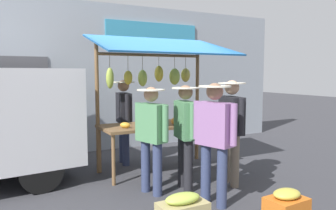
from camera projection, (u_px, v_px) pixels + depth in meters
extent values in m
plane|color=#38383D|center=(160.00, 170.00, 6.22)|extent=(40.00, 40.00, 0.00)
cube|color=#8C939E|center=(119.00, 77.00, 7.99)|extent=(9.00, 0.25, 3.40)
cube|color=teal|center=(153.00, 34.00, 8.14)|extent=(2.40, 0.06, 0.56)
cube|color=#47474C|center=(0.00, 108.00, 6.72)|extent=(1.90, 0.04, 2.10)
cube|color=brown|center=(160.00, 125.00, 6.14)|extent=(2.20, 0.90, 0.05)
cylinder|color=brown|center=(113.00, 160.00, 5.35)|extent=(0.06, 0.06, 0.83)
cylinder|color=brown|center=(219.00, 147.00, 6.32)|extent=(0.06, 0.06, 0.83)
cylinder|color=brown|center=(100.00, 150.00, 6.04)|extent=(0.06, 0.06, 0.83)
cylinder|color=brown|center=(196.00, 139.00, 7.01)|extent=(0.06, 0.06, 0.83)
cylinder|color=brown|center=(97.00, 109.00, 5.96)|extent=(0.07, 0.07, 2.35)
cylinder|color=brown|center=(197.00, 103.00, 6.95)|extent=(0.07, 0.07, 2.35)
cylinder|color=brown|center=(151.00, 55.00, 6.36)|extent=(2.12, 0.06, 0.06)
cube|color=#19518C|center=(164.00, 45.00, 5.86)|extent=(2.50, 1.46, 0.39)
cylinder|color=brown|center=(186.00, 62.00, 6.72)|extent=(0.01, 0.01, 0.25)
ellipsoid|color=gold|center=(186.00, 75.00, 6.75)|extent=(0.28, 0.26, 0.28)
cylinder|color=brown|center=(175.00, 62.00, 6.56)|extent=(0.01, 0.01, 0.25)
ellipsoid|color=#B2CC4C|center=(175.00, 77.00, 6.58)|extent=(0.25, 0.22, 0.32)
cylinder|color=brown|center=(159.00, 60.00, 6.45)|extent=(0.01, 0.01, 0.20)
ellipsoid|color=yellow|center=(159.00, 74.00, 6.48)|extent=(0.16, 0.20, 0.31)
cylinder|color=brown|center=(142.00, 62.00, 6.26)|extent=(0.01, 0.01, 0.28)
ellipsoid|color=#B2CC4C|center=(143.00, 78.00, 6.29)|extent=(0.23, 0.23, 0.31)
cylinder|color=brown|center=(128.00, 62.00, 6.11)|extent=(0.01, 0.01, 0.30)
ellipsoid|color=yellow|center=(128.00, 78.00, 6.14)|extent=(0.19, 0.18, 0.26)
cylinder|color=brown|center=(110.00, 61.00, 6.00)|extent=(0.01, 0.01, 0.24)
ellipsoid|color=#B2CC4C|center=(110.00, 78.00, 6.03)|extent=(0.18, 0.16, 0.38)
ellipsoid|color=gold|center=(125.00, 125.00, 5.63)|extent=(0.22, 0.21, 0.10)
ellipsoid|color=orange|center=(177.00, 121.00, 5.99)|extent=(0.26, 0.22, 0.14)
cylinder|color=navy|center=(123.00, 142.00, 6.76)|extent=(0.14, 0.14, 0.83)
cylinder|color=navy|center=(126.00, 145.00, 6.51)|extent=(0.14, 0.14, 0.83)
cube|color=black|center=(124.00, 108.00, 6.57)|extent=(0.28, 0.53, 0.59)
cylinder|color=black|center=(120.00, 105.00, 6.85)|extent=(0.09, 0.09, 0.54)
cylinder|color=black|center=(127.00, 108.00, 6.27)|extent=(0.09, 0.09, 0.54)
sphere|color=#A87A5B|center=(123.00, 86.00, 6.52)|extent=(0.23, 0.23, 0.23)
cylinder|color=beige|center=(123.00, 82.00, 6.52)|extent=(0.43, 0.43, 0.02)
cylinder|color=#726656|center=(235.00, 161.00, 5.27)|extent=(0.14, 0.14, 0.84)
cylinder|color=#726656|center=(227.00, 157.00, 5.53)|extent=(0.14, 0.14, 0.84)
cube|color=black|center=(231.00, 115.00, 5.33)|extent=(0.31, 0.54, 0.59)
cylinder|color=black|center=(241.00, 116.00, 5.03)|extent=(0.09, 0.09, 0.55)
cylinder|color=black|center=(223.00, 112.00, 5.63)|extent=(0.09, 0.09, 0.55)
sphere|color=tan|center=(232.00, 88.00, 5.29)|extent=(0.23, 0.23, 0.23)
cylinder|color=beige|center=(232.00, 83.00, 5.28)|extent=(0.44, 0.44, 0.02)
cylinder|color=navy|center=(157.00, 169.00, 4.90)|extent=(0.14, 0.14, 0.79)
cylinder|color=navy|center=(146.00, 166.00, 5.08)|extent=(0.14, 0.14, 0.79)
cube|color=#518C5B|center=(151.00, 123.00, 4.93)|extent=(0.35, 0.52, 0.56)
cylinder|color=#518C5B|center=(165.00, 123.00, 4.71)|extent=(0.09, 0.09, 0.52)
cylinder|color=#518C5B|center=(138.00, 119.00, 5.14)|extent=(0.09, 0.09, 0.52)
sphere|color=#A87A5B|center=(151.00, 94.00, 4.89)|extent=(0.22, 0.22, 0.22)
cylinder|color=beige|center=(151.00, 90.00, 4.88)|extent=(0.42, 0.42, 0.02)
cylinder|color=navy|center=(222.00, 178.00, 4.46)|extent=(0.14, 0.14, 0.83)
cylinder|color=navy|center=(206.00, 173.00, 4.65)|extent=(0.14, 0.14, 0.83)
cube|color=#93669E|center=(214.00, 124.00, 4.49)|extent=(0.36, 0.54, 0.59)
cylinder|color=#93669E|center=(234.00, 125.00, 4.26)|extent=(0.09, 0.09, 0.54)
cylinder|color=#93669E|center=(197.00, 120.00, 4.70)|extent=(0.09, 0.09, 0.54)
sphere|color=#8C664C|center=(215.00, 92.00, 4.44)|extent=(0.23, 0.23, 0.23)
cylinder|color=beige|center=(215.00, 86.00, 4.44)|extent=(0.43, 0.43, 0.02)
cylinder|color=#232328|center=(188.00, 166.00, 5.06)|extent=(0.14, 0.14, 0.80)
cylinder|color=#232328|center=(182.00, 162.00, 5.31)|extent=(0.14, 0.14, 0.80)
cube|color=#518C5B|center=(185.00, 120.00, 5.12)|extent=(0.30, 0.52, 0.57)
cylinder|color=#518C5B|center=(193.00, 121.00, 4.83)|extent=(0.09, 0.09, 0.52)
cylinder|color=#518C5B|center=(179.00, 116.00, 5.40)|extent=(0.09, 0.09, 0.52)
sphere|color=#8C664C|center=(186.00, 92.00, 5.08)|extent=(0.22, 0.22, 0.22)
cylinder|color=beige|center=(186.00, 88.00, 5.07)|extent=(0.42, 0.42, 0.02)
cylinder|color=black|center=(41.00, 171.00, 5.04)|extent=(0.67, 0.25, 0.66)
cylinder|color=black|center=(20.00, 150.00, 6.42)|extent=(0.67, 0.25, 0.66)
ellipsoid|color=#B2CC4C|center=(183.00, 198.00, 3.89)|extent=(0.44, 0.25, 0.12)
cube|color=#D1661E|center=(286.00, 209.00, 4.08)|extent=(0.50, 0.39, 0.29)
ellipsoid|color=gold|center=(287.00, 194.00, 4.06)|extent=(0.37, 0.27, 0.12)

